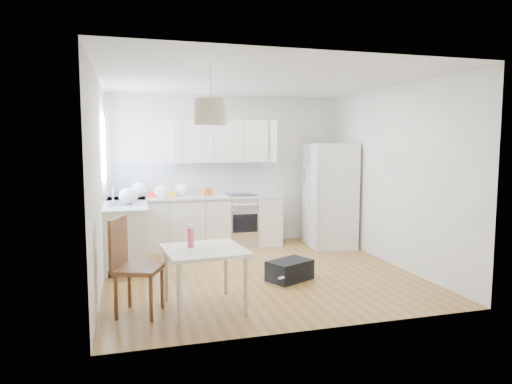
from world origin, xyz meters
TOP-DOWN VIEW (x-y plane):
  - floor at (0.00, 0.00)m, footprint 4.20×4.20m
  - ceiling at (0.00, 0.00)m, footprint 4.20×4.20m
  - wall_back at (0.00, 2.10)m, footprint 4.20×0.00m
  - wall_left at (-2.10, 0.00)m, footprint 0.00×4.20m
  - wall_right at (2.10, 0.00)m, footprint 0.00×4.20m
  - window_glassblock at (-2.09, 1.15)m, footprint 0.02×1.00m
  - cabinets_back at (-0.60, 1.80)m, footprint 3.00×0.60m
  - cabinets_left at (-1.80, 1.20)m, footprint 0.60×1.80m
  - counter_back at (-0.60, 1.80)m, footprint 3.02×0.64m
  - counter_left at (-1.80, 1.20)m, footprint 0.64×1.82m
  - backsplash_back at (-0.60, 2.09)m, footprint 3.00×0.01m
  - backsplash_left at (-2.09, 1.20)m, footprint 0.01×1.80m
  - upper_cabinets at (-0.15, 1.94)m, footprint 1.70×0.32m
  - range_oven at (0.20, 1.80)m, footprint 0.50×0.61m
  - sink at (-1.80, 1.15)m, footprint 0.50×0.80m
  - refrigerator at (1.72, 1.32)m, footprint 0.97×1.01m
  - dining_table at (-0.96, -1.20)m, footprint 0.94×0.94m
  - dining_chair at (-1.66, -1.20)m, footprint 0.57×0.57m
  - drink_bottle at (-1.09, -1.09)m, footprint 0.09×0.09m
  - gym_bag at (0.32, -0.47)m, footprint 0.69×0.60m
  - pendant_lamp at (-0.85, -1.09)m, footprint 0.41×0.41m
  - grocery_bag_a at (-1.58, 1.82)m, footprint 0.29×0.25m
  - grocery_bag_b at (-1.21, 1.75)m, footprint 0.24×0.20m
  - grocery_bag_c at (-0.85, 1.86)m, footprint 0.25×0.21m
  - grocery_bag_d at (-1.70, 1.38)m, footprint 0.21×0.18m
  - grocery_bag_e at (-1.76, 1.05)m, footprint 0.27×0.23m
  - snack_orange at (-0.41, 1.87)m, footprint 0.21×0.16m
  - snack_yellow at (-1.06, 1.75)m, footprint 0.16×0.11m
  - snack_red at (-1.36, 1.82)m, footprint 0.15×0.10m

SIDE VIEW (x-z plane):
  - floor at x=0.00m, z-range 0.00..0.00m
  - gym_bag at x=0.32m, z-range 0.00..0.27m
  - cabinets_back at x=-0.60m, z-range 0.00..0.88m
  - cabinets_left at x=-1.80m, z-range 0.00..0.88m
  - range_oven at x=0.20m, z-range 0.00..0.88m
  - dining_chair at x=-1.66m, z-range 0.00..1.05m
  - dining_table at x=-0.96m, z-range 0.27..0.95m
  - drink_bottle at x=-1.09m, z-range 0.68..0.93m
  - counter_back at x=-0.60m, z-range 0.88..0.92m
  - counter_left at x=-1.80m, z-range 0.88..0.92m
  - sink at x=-1.80m, z-range 0.84..0.99m
  - refrigerator at x=1.72m, z-range 0.00..1.84m
  - snack_yellow at x=-1.06m, z-range 0.92..1.02m
  - snack_red at x=-1.36m, z-range 0.92..1.02m
  - snack_orange at x=-0.41m, z-range 0.92..1.04m
  - grocery_bag_d at x=-1.70m, z-range 0.92..1.11m
  - grocery_bag_b at x=-1.21m, z-range 0.92..1.13m
  - grocery_bag_c at x=-0.85m, z-range 0.92..1.14m
  - grocery_bag_e at x=-1.76m, z-range 0.92..1.16m
  - grocery_bag_a at x=-1.58m, z-range 0.92..1.18m
  - backsplash_back at x=-0.60m, z-range 0.92..1.50m
  - backsplash_left at x=-2.09m, z-range 0.92..1.50m
  - wall_back at x=0.00m, z-range -0.75..3.45m
  - wall_left at x=-2.10m, z-range -0.75..3.45m
  - wall_right at x=2.10m, z-range -0.75..3.45m
  - window_glassblock at x=-2.09m, z-range 1.25..2.25m
  - upper_cabinets at x=-0.15m, z-range 1.50..2.25m
  - pendant_lamp at x=-0.85m, z-range 2.04..2.32m
  - ceiling at x=0.00m, z-range 2.70..2.70m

